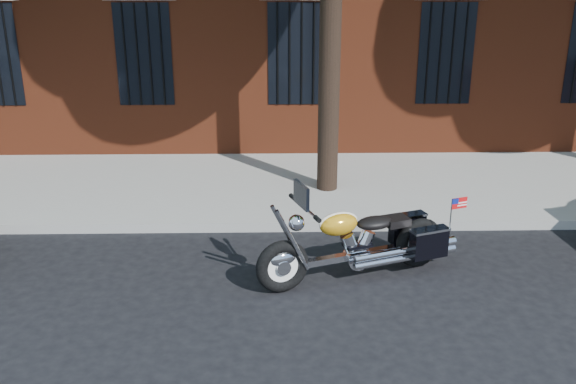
{
  "coord_description": "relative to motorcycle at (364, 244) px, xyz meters",
  "views": [
    {
      "loc": [
        -0.41,
        -7.82,
        3.99
      ],
      "look_at": [
        -0.23,
        0.8,
        0.84
      ],
      "focal_mm": 40.0,
      "sensor_mm": 36.0,
      "label": 1
    }
  ],
  "objects": [
    {
      "name": "curb",
      "position": [
        -0.74,
        1.59,
        -0.41
      ],
      "size": [
        40.0,
        0.16,
        0.15
      ],
      "primitive_type": "cube",
      "color": "gray",
      "rests_on": "ground"
    },
    {
      "name": "ground",
      "position": [
        -0.74,
        0.21,
        -0.48
      ],
      "size": [
        120.0,
        120.0,
        0.0
      ],
      "primitive_type": "plane",
      "color": "black",
      "rests_on": "ground"
    },
    {
      "name": "sidewalk",
      "position": [
        -0.74,
        3.47,
        -0.41
      ],
      "size": [
        40.0,
        3.6,
        0.15
      ],
      "primitive_type": "cube",
      "color": "gray",
      "rests_on": "ground"
    },
    {
      "name": "motorcycle",
      "position": [
        0.0,
        0.0,
        0.0
      ],
      "size": [
        2.78,
        1.38,
        1.42
      ],
      "rotation": [
        0.0,
        0.0,
        0.35
      ],
      "color": "black",
      "rests_on": "ground"
    }
  ]
}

